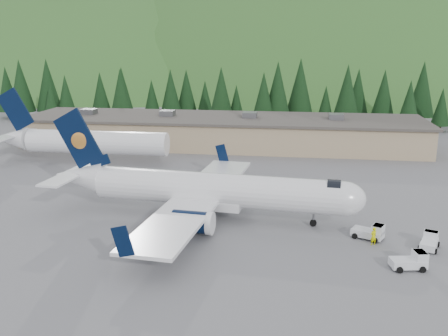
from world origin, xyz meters
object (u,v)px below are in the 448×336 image
second_airliner (79,141)px  baggage_tug_b (370,232)px  baggage_tug_a (411,261)px  ramp_worker (373,236)px  airliner (207,190)px  terminal_building (222,131)px  baggage_tug_c (430,241)px

second_airliner → baggage_tug_b: 47.94m
second_airliner → baggage_tug_a: (42.90, -31.73, -2.64)m
second_airliner → ramp_worker: bearing=-33.7°
airliner → terminal_building: (-4.02, 37.90, -0.40)m
baggage_tug_c → airliner: bearing=98.0°
airliner → second_airliner: bearing=143.0°
ramp_worker → terminal_building: bearing=-95.4°
airliner → baggage_tug_a: size_ratio=11.14×
baggage_tug_b → terminal_building: bearing=141.6°
baggage_tug_b → baggage_tug_a: bearing=-42.7°
second_airliner → baggage_tug_a: 53.42m
baggage_tug_a → baggage_tug_c: baggage_tug_a is taller
baggage_tug_a → terminal_building: (-22.98, 47.73, 1.94)m
baggage_tug_a → ramp_worker: size_ratio=1.78×
baggage_tug_a → terminal_building: bearing=105.2°
baggage_tug_c → baggage_tug_a: bearing=172.6°
baggage_tug_b → baggage_tug_c: baggage_tug_b is taller
baggage_tug_c → ramp_worker: bearing=111.7°
baggage_tug_b → ramp_worker: (0.06, -1.42, 0.17)m
second_airliner → terminal_building: second_airliner is taller
baggage_tug_b → baggage_tug_c: size_ratio=1.10×
baggage_tug_a → baggage_tug_b: bearing=101.4°
baggage_tug_c → terminal_building: terminal_building is taller
baggage_tug_b → ramp_worker: bearing=-62.2°
second_airliner → baggage_tug_c: (45.49, -27.02, -2.69)m
baggage_tug_b → terminal_building: terminal_building is taller
second_airliner → baggage_tug_a: second_airliner is taller
airliner → baggage_tug_b: (16.50, -3.71, -2.32)m
terminal_building → baggage_tug_c: bearing=-59.3°
second_airliner → baggage_tug_c: size_ratio=9.32×
baggage_tug_b → ramp_worker: size_ratio=1.88×
airliner → baggage_tug_a: airliner is taller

